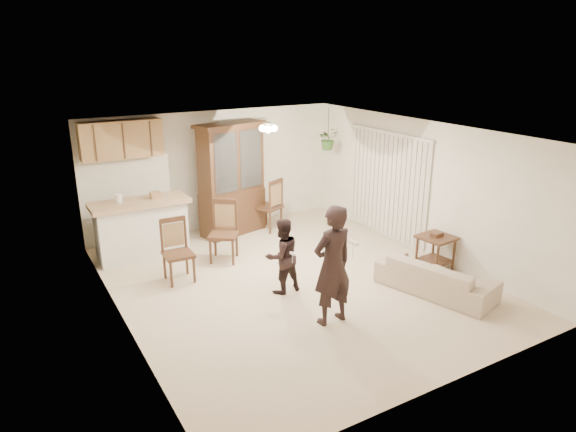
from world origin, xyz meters
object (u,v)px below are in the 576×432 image
adult (333,263)px  china_hutch (232,180)px  chair_hutch_right (268,215)px  child (282,252)px  chair_bar (179,264)px  side_table (435,252)px  chair_hutch_left (224,244)px  sofa (436,271)px

adult → china_hutch: size_ratio=0.78×
adult → chair_hutch_right: 4.08m
child → chair_bar: size_ratio=1.28×
side_table → chair_hutch_left: chair_hutch_left is taller
child → china_hutch: bearing=-102.9°
side_table → chair_bar: size_ratio=0.65×
adult → chair_bar: 2.85m
sofa → chair_hutch_left: (-2.38, 2.90, -0.05)m
sofa → chair_hutch_right: chair_hutch_right is taller
side_table → chair_hutch_left: (-3.04, 2.24, -0.01)m
chair_hutch_right → china_hutch: bearing=-40.6°
side_table → china_hutch: bearing=122.8°
sofa → chair_hutch_right: (-0.88, 3.98, -0.05)m
china_hutch → chair_hutch_right: bearing=-29.3°
chair_hutch_left → sofa: bearing=-16.2°
china_hutch → chair_hutch_left: size_ratio=2.07×
side_table → chair_hutch_right: (-1.55, 3.32, -0.00)m
sofa → child: size_ratio=1.39×
child → side_table: size_ratio=1.97×
sofa → child: (-2.08, 1.26, 0.31)m
sofa → chair_bar: size_ratio=1.77×
adult → side_table: 2.74m
child → china_hutch: 2.99m
chair_hutch_left → chair_hutch_right: size_ratio=0.99×
child → china_hutch: (0.47, 2.92, 0.46)m
child → chair_hutch_right: (1.20, 2.72, -0.36)m
side_table → chair_hutch_left: size_ratio=0.62×
china_hutch → side_table: (2.27, -3.52, -0.82)m
side_table → chair_hutch_right: size_ratio=0.61×
adult → side_table: (2.61, 0.58, -0.58)m
sofa → side_table: (0.66, 0.66, -0.05)m
sofa → adult: adult is taller
china_hutch → adult: bearing=-108.5°
side_table → chair_bar: (-4.03, 1.81, -0.02)m
adult → child: bearing=-87.6°
side_table → sofa: bearing=-134.9°
china_hutch → side_table: china_hutch is taller
chair_hutch_right → chair_bar: bearing=6.2°
china_hutch → chair_hutch_left: bearing=-134.6°
chair_bar → chair_hutch_right: (2.49, 1.51, 0.02)m
sofa → china_hutch: bearing=5.1°
sofa → chair_hutch_right: size_ratio=1.67×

